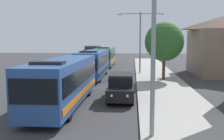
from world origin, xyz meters
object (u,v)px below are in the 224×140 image
streetlamp_mid (140,36)px  roadside_tree (164,42)px  streetlamp_near (154,24)px  bus_lead (64,80)px  bus_second_in_line (94,63)px  bus_middle (105,56)px  box_truck_oncoming (92,53)px  white_suv (121,86)px

streetlamp_mid → roadside_tree: size_ratio=1.27×
streetlamp_near → streetlamp_mid: bearing=90.0°
bus_lead → bus_second_in_line: 12.96m
streetlamp_near → bus_middle: bearing=99.7°
bus_middle → streetlamp_near: (5.40, -31.56, 3.32)m
bus_lead → roadside_tree: size_ratio=1.83×
bus_lead → streetlamp_mid: bearing=71.9°
box_truck_oncoming → roadside_tree: size_ratio=1.22×
bus_lead → white_suv: size_ratio=2.27×
bus_lead → bus_middle: bearing=90.0°
bus_middle → white_suv: 24.30m
white_suv → streetlamp_near: 8.70m
box_truck_oncoming → streetlamp_mid: bearing=-62.5°
bus_middle → white_suv: bus_middle is taller
white_suv → box_truck_oncoming: 32.14m
bus_lead → bus_second_in_line: (0.00, 12.96, 0.00)m
box_truck_oncoming → streetlamp_near: size_ratio=0.94×
bus_lead → box_truck_oncoming: bus_lead is taller
box_truck_oncoming → streetlamp_near: (8.70, -38.91, 3.30)m
streetlamp_near → streetlamp_mid: streetlamp_near is taller
bus_middle → streetlamp_mid: streetlamp_mid is taller
streetlamp_near → bus_second_in_line: bearing=106.2°
bus_lead → bus_middle: (-0.00, 25.92, -0.00)m
bus_lead → white_suv: (3.70, 1.91, -0.66)m
bus_middle → streetlamp_near: streetlamp_near is taller
bus_second_in_line → streetlamp_mid: size_ratio=1.45×
box_truck_oncoming → streetlamp_near: streetlamp_near is taller
bus_second_in_line → white_suv: (3.70, -11.04, -0.66)m
bus_middle → box_truck_oncoming: bearing=114.2°
bus_middle → white_suv: bearing=-81.2°
box_truck_oncoming → streetlamp_near: 40.01m
bus_lead → white_suv: bearing=27.4°
box_truck_oncoming → streetlamp_near: bearing=-77.4°
bus_lead → roadside_tree: roadside_tree is taller
bus_lead → streetlamp_near: bearing=-46.2°
bus_lead → streetlamp_mid: 17.70m
streetlamp_near → streetlamp_mid: 22.19m
streetlamp_mid → bus_lead: bearing=-108.1°
white_suv → roadside_tree: roadside_tree is taller
bus_lead → streetlamp_near: (5.40, -5.64, 3.32)m
streetlamp_mid → white_suv: bearing=-96.6°
bus_second_in_line → box_truck_oncoming: bearing=99.2°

